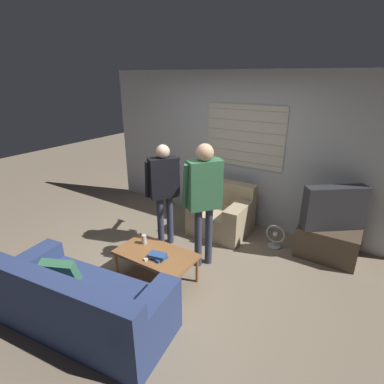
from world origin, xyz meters
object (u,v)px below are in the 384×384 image
Objects in this scene: person_left_standing at (164,184)px; spare_remote at (149,258)px; book_stack at (158,256)px; tv at (334,208)px; coffee_table at (156,256)px; floor_fan at (275,237)px; soda_can at (144,239)px; couch_blue at (81,304)px; person_right_standing at (204,191)px; armchair_beige at (223,214)px.

person_left_standing is 11.55× the size of spare_remote.
tv is at bearing 48.36° from book_stack.
person_left_standing is at bearing 137.46° from spare_remote.
coffee_table is 4.43× the size of book_stack.
book_stack is 1.92m from floor_fan.
spare_remote is (0.28, -0.24, -0.05)m from soda_can.
person_left_standing is 12.44× the size of soda_can.
couch_blue reaches higher than coffee_table.
tv is 2.59m from spare_remote.
person_right_standing is at bearing 66.61° from couch_blue.
book_stack is at bearing -25.07° from soda_can.
person_left_standing is at bearing -13.65° from tv.
person_right_standing is 13.49× the size of soda_can.
coffee_table is at bearing -19.48° from soda_can.
couch_blue is 2.66m from armchair_beige.
armchair_beige is 1.69m from tv.
soda_can is at bearing 154.93° from book_stack.
person_left_standing is (-0.56, -0.83, 0.68)m from armchair_beige.
armchair_beige is 2.47× the size of floor_fan.
soda_can is 0.34× the size of floor_fan.
spare_remote is (0.01, -0.15, 0.05)m from coffee_table.
person_right_standing is (-1.42, -1.12, 0.32)m from tv.
person_left_standing reaches higher than coffee_table.
spare_remote is 0.37× the size of floor_fan.
spare_remote is at bearing 86.25° from armchair_beige.
person_right_standing is 1.08m from spare_remote.
coffee_table is 0.15m from book_stack.
book_stack is (0.25, 0.95, 0.13)m from couch_blue.
coffee_table is 1.10m from person_left_standing.
armchair_beige is at bearing 177.96° from floor_fan.
person_left_standing is at bearing 119.98° from coffee_table.
book_stack is at bearing -112.53° from person_left_standing.
coffee_table reaches higher than floor_fan.
person_right_standing reaches higher than spare_remote.
coffee_table is 0.16m from spare_remote.
couch_blue is at bearing -83.92° from soda_can.
person_right_standing is 1.50m from floor_fan.
person_right_standing reaches higher than soda_can.
armchair_beige is (0.26, 2.64, 0.01)m from couch_blue.
tv is at bearing 48.24° from couch_blue.
book_stack is 0.41m from soda_can.
book_stack is at bearing 67.37° from couch_blue.
person_left_standing is at bearing 91.81° from couch_blue.
tv is (1.88, 2.78, 0.47)m from couch_blue.
coffee_table is at bearing -169.40° from person_right_standing.
spare_remote is at bearing -164.17° from person_right_standing.
person_left_standing reaches higher than couch_blue.
tv is at bearing 39.64° from soda_can.
book_stack is 1.67× the size of spare_remote.
person_right_standing reaches higher than armchair_beige.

